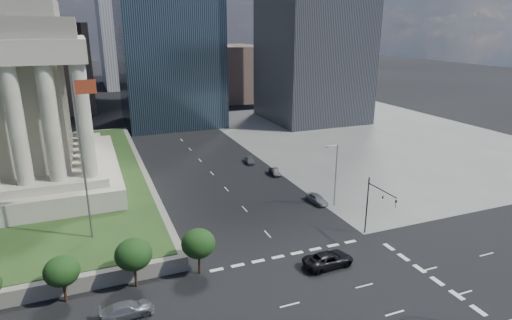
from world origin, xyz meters
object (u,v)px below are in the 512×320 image
street_lamp_north (335,172)px  parked_sedan_mid (275,172)px  parked_sedan_near (317,199)px  flagpole (83,150)px  pickup_truck (328,259)px  traffic_signal_ne (376,202)px  parked_sedan_far (250,160)px  suv_grey (127,310)px

street_lamp_north → parked_sedan_mid: (-2.59, 16.62, -5.04)m
parked_sedan_mid → parked_sedan_near: bearing=-80.4°
flagpole → pickup_truck: flagpole is taller
traffic_signal_ne → parked_sedan_mid: size_ratio=2.12×
flagpole → parked_sedan_far: bearing=40.4°
parked_sedan_near → parked_sedan_far: 23.50m
street_lamp_north → parked_sedan_far: size_ratio=2.48×
flagpole → parked_sedan_mid: flagpole is taller
flagpole → parked_sedan_far: (30.83, 26.26, -12.43)m
parked_sedan_near → parked_sedan_far: bearing=91.6°
flagpole → traffic_signal_ne: (34.33, -10.30, -7.86)m
parked_sedan_near → parked_sedan_mid: bearing=88.5°
pickup_truck → parked_sedan_near: bearing=-28.1°
street_lamp_north → pickup_truck: (-9.87, -15.00, -4.82)m
flagpole → pickup_truck: size_ratio=3.29×
pickup_truck → suv_grey: bearing=89.3°
pickup_truck → parked_sedan_near: (8.04, 16.88, -0.10)m
flagpole → parked_sedan_mid: 39.07m
parked_sedan_near → parked_sedan_far: (-2.50, 23.37, -0.06)m
parked_sedan_mid → parked_sedan_far: (-1.73, 8.64, 0.06)m
parked_sedan_near → parked_sedan_far: parked_sedan_near is taller
suv_grey → parked_sedan_mid: 44.25m
parked_sedan_mid → pickup_truck: bearing=-96.3°
parked_sedan_far → parked_sedan_near: bearing=-75.1°
pickup_truck → parked_sedan_far: 40.64m
pickup_truck → suv_grey: pickup_truck is taller
parked_sedan_mid → traffic_signal_ne: bearing=-79.7°
suv_grey → parked_sedan_mid: size_ratio=1.37×
street_lamp_north → pickup_truck: street_lamp_north is taller
flagpole → parked_sedan_mid: size_ratio=5.30×
flagpole → parked_sedan_near: size_ratio=4.58×
traffic_signal_ne → parked_sedan_far: size_ratio=1.99×
parked_sedan_mid → parked_sedan_far: bearing=108.0°
street_lamp_north → parked_sedan_near: (-1.83, 1.88, -4.92)m
traffic_signal_ne → parked_sedan_near: bearing=94.3°
suv_grey → parked_sedan_near: 35.61m
pickup_truck → parked_sedan_mid: size_ratio=1.61×
street_lamp_north → parked_sedan_near: street_lamp_north is taller
flagpole → suv_grey: 19.41m
parked_sedan_near → parked_sedan_mid: 14.75m
parked_sedan_mid → flagpole: bearing=-144.9°
pickup_truck → suv_grey: 22.90m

